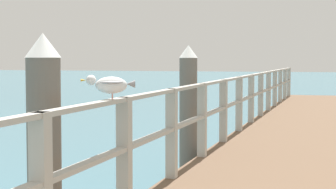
# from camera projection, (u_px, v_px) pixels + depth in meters

# --- Properties ---
(pier_deck) EXTENTS (2.74, 23.87, 0.40)m
(pier_deck) POSITION_uv_depth(u_px,v_px,m) (306.00, 144.00, 11.29)
(pier_deck) COLOR brown
(pier_deck) RESTS_ON ground_plane
(pier_railing) EXTENTS (0.12, 22.39, 1.07)m
(pier_railing) POSITION_uv_depth(u_px,v_px,m) (239.00, 98.00, 11.60)
(pier_railing) COLOR #B2ADA3
(pier_railing) RESTS_ON pier_deck
(dock_piling_near) EXTENTS (0.29, 0.29, 2.04)m
(dock_piling_near) POSITION_uv_depth(u_px,v_px,m) (44.00, 157.00, 4.82)
(dock_piling_near) COLOR #6B6056
(dock_piling_near) RESTS_ON ground_plane
(dock_piling_far) EXTENTS (0.29, 0.29, 2.04)m
(dock_piling_far) POSITION_uv_depth(u_px,v_px,m) (188.00, 109.00, 9.30)
(dock_piling_far) COLOR #6B6056
(dock_piling_far) RESTS_ON ground_plane
(seagull_foreground) EXTENTS (0.45, 0.25, 0.21)m
(seagull_foreground) POSITION_uv_depth(u_px,v_px,m) (110.00, 84.00, 5.18)
(seagull_foreground) COLOR white
(seagull_foreground) RESTS_ON pier_railing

